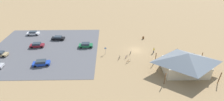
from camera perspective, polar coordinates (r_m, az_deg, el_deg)
The scene contains 19 objects.
ground at distance 52.27m, azimuth 7.85°, elevation 0.09°, with size 160.00×160.00×0.00m, color #9E7F56.
parking_lot_asphalt at distance 56.29m, azimuth -21.68°, elevation 0.42°, with size 32.45×29.57×0.05m, color #56565B.
bike_pavilion at distance 44.65m, azimuth 23.72°, elevation -3.47°, with size 12.77×8.98×5.46m.
trash_bin at distance 59.46m, azimuth 10.47°, elevation 4.25°, with size 0.60×0.60×0.90m, color brown.
lot_sign at distance 49.26m, azimuth -2.23°, elevation 0.26°, with size 0.56×0.08×2.20m.
bicycle_orange_edge_south at distance 46.18m, azimuth 5.50°, elevation -3.64°, with size 1.32×1.25×0.83m.
bicycle_black_by_bin at distance 47.46m, azimuth 2.46°, elevation -2.48°, with size 0.64×1.61×0.87m.
bicycle_blue_near_sign at distance 54.16m, azimuth 25.66°, elevation -1.30°, with size 1.37×1.07×0.85m.
bicycle_red_yard_right at distance 54.61m, azimuth 20.83°, elevation 0.11°, with size 1.47×1.03×0.84m.
bicycle_white_mid_cluster at distance 52.99m, azimuth 20.91°, elevation -0.89°, with size 1.17×1.39×0.82m.
bicycle_silver_trailside at distance 50.07m, azimuth 6.27°, elevation -0.73°, with size 0.63×1.70×0.91m.
bicycle_purple_yard_front at distance 48.07m, azimuth 4.83°, elevation -2.15°, with size 0.91×1.51×0.77m.
bicycle_yellow_near_porch at distance 53.77m, azimuth 23.91°, elevation -1.11°, with size 1.46×0.94×0.74m.
car_black_front_row at distance 60.66m, azimuth -17.70°, elevation 4.05°, with size 4.41×1.96×1.26m.
car_maroon_end_stall at distance 58.10m, azimuth -23.95°, elevation 1.70°, with size 4.35×2.06×1.45m.
car_green_second_row at distance 53.69m, azimuth -8.84°, elevation 1.82°, with size 4.39×1.98×1.47m.
car_white_inner_stall at distance 67.67m, azimuth -25.04°, elevation 5.35°, with size 4.24×1.73×1.34m.
car_blue_far_end at distance 48.40m, azimuth -22.72°, elevation -3.85°, with size 4.57×2.38×1.44m.
visitor_near_lot at distance 51.56m, azimuth 13.89°, elevation 0.15°, with size 0.36×0.39×1.74m.
Camera 1 is at (8.04, 44.64, 25.98)m, focal length 27.15 mm.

